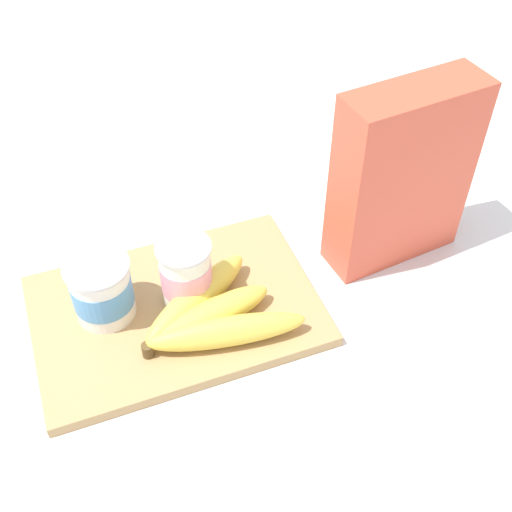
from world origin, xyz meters
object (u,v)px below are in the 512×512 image
object	(u,v)px
yogurt_cup_back	(186,274)
banana_bunch	(210,315)
cereal_box	(402,177)
yogurt_cup_front	(102,290)
cutting_board	(176,310)

from	to	relation	value
yogurt_cup_back	banana_bunch	xyz separation A→B (m)	(0.01, -0.05, -0.03)
cereal_box	yogurt_cup_front	xyz separation A→B (m)	(-0.38, 0.01, -0.07)
banana_bunch	cutting_board	bearing A→B (deg)	127.12
cutting_board	yogurt_cup_back	size ratio (longest dim) A/B	3.75
cutting_board	yogurt_cup_front	xyz separation A→B (m)	(-0.08, 0.02, 0.05)
yogurt_cup_front	banana_bunch	bearing A→B (deg)	-29.75
cereal_box	cutting_board	bearing A→B (deg)	175.97
yogurt_cup_front	yogurt_cup_back	bearing A→B (deg)	-8.82
cutting_board	cereal_box	xyz separation A→B (m)	(0.30, 0.01, 0.12)
yogurt_cup_back	banana_bunch	bearing A→B (deg)	-74.99
yogurt_cup_front	yogurt_cup_back	world-z (taller)	yogurt_cup_back
yogurt_cup_back	cutting_board	bearing A→B (deg)	-163.10
cutting_board	banana_bunch	bearing A→B (deg)	-52.88
yogurt_cup_front	yogurt_cup_back	size ratio (longest dim) A/B	0.89
cutting_board	yogurt_cup_back	xyz separation A→B (m)	(0.02, 0.01, 0.05)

